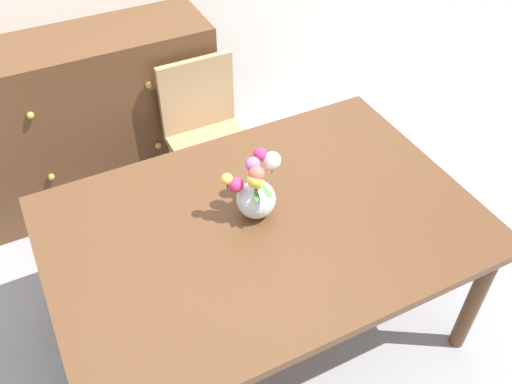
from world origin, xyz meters
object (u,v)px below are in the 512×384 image
Objects in this scene: dining_table at (263,234)px; chair_far at (207,130)px; dresser at (91,121)px; flower_vase at (256,190)px.

chair_far is (0.13, 0.93, -0.14)m from dining_table.
dining_table is at bearing 82.14° from chair_far.
chair_far is 0.64× the size of dresser.
dresser is at bearing -36.55° from chair_far.
chair_far is 0.94m from flower_vase.
dining_table is 0.20m from flower_vase.
chair_far is 3.32× the size of flower_vase.
flower_vase is at bearing -72.17° from dresser.
dresser is (-0.54, 0.40, -0.02)m from chair_far.
chair_far is at bearing -36.55° from dresser.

